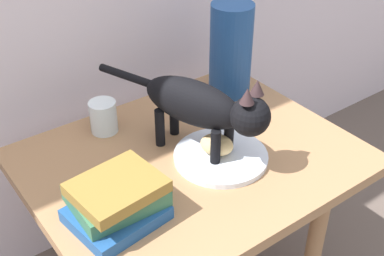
{
  "coord_description": "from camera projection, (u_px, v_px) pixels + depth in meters",
  "views": [
    {
      "loc": [
        -0.58,
        -0.78,
        1.24
      ],
      "look_at": [
        0.0,
        0.0,
        0.59
      ],
      "focal_mm": 46.95,
      "sensor_mm": 36.0,
      "label": 1
    }
  ],
  "objects": [
    {
      "name": "side_table",
      "position": [
        192.0,
        177.0,
        1.25
      ],
      "size": [
        0.77,
        0.62,
        0.51
      ],
      "color": "#9E724C",
      "rests_on": "ground"
    },
    {
      "name": "plate",
      "position": [
        221.0,
        156.0,
        1.2
      ],
      "size": [
        0.23,
        0.23,
        0.01
      ],
      "primitive_type": "cylinder",
      "color": "silver",
      "rests_on": "side_table"
    },
    {
      "name": "bread_roll",
      "position": [
        217.0,
        145.0,
        1.19
      ],
      "size": [
        0.09,
        0.1,
        0.05
      ],
      "primitive_type": "ellipsoid",
      "rotation": [
        0.0,
        0.0,
        2.14
      ],
      "color": "#E0BC7A",
      "rests_on": "plate"
    },
    {
      "name": "cat",
      "position": [
        203.0,
        106.0,
        1.15
      ],
      "size": [
        0.2,
        0.46,
        0.23
      ],
      "color": "black",
      "rests_on": "side_table"
    },
    {
      "name": "book_stack",
      "position": [
        117.0,
        200.0,
        1.02
      ],
      "size": [
        0.2,
        0.18,
        0.09
      ],
      "color": "#1E4C8C",
      "rests_on": "side_table"
    },
    {
      "name": "green_vase",
      "position": [
        231.0,
        50.0,
        1.4
      ],
      "size": [
        0.12,
        0.12,
        0.27
      ],
      "primitive_type": "cylinder",
      "color": "navy",
      "rests_on": "side_table"
    },
    {
      "name": "candle_jar",
      "position": [
        104.0,
        118.0,
        1.28
      ],
      "size": [
        0.07,
        0.07,
        0.08
      ],
      "color": "silver",
      "rests_on": "side_table"
    },
    {
      "name": "tv_remote",
      "position": [
        238.0,
        115.0,
        1.35
      ],
      "size": [
        0.15,
        0.13,
        0.02
      ],
      "primitive_type": "cube",
      "rotation": [
        0.0,
        0.0,
        -0.65
      ],
      "color": "black",
      "rests_on": "side_table"
    }
  ]
}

